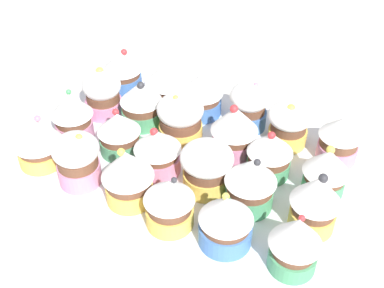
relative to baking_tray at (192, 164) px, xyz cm
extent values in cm
cube|color=beige|center=(0.00, 0.00, -2.10)|extent=(180.00, 180.00, 3.00)
cube|color=silver|center=(0.00, 0.00, 0.00)|extent=(47.40, 33.46, 1.20)
cylinder|color=pink|center=(-16.85, -9.90, 1.80)|extent=(5.35, 5.35, 2.39)
cylinder|color=brown|center=(-16.85, -9.90, 3.79)|extent=(5.04, 5.04, 1.60)
cone|color=white|center=(-16.85, -9.90, 5.99)|extent=(5.73, 5.73, 2.81)
cylinder|color=#EFC651|center=(-9.82, -9.76, 1.79)|extent=(5.40, 5.40, 2.38)
cylinder|color=brown|center=(-9.82, -9.76, 3.65)|extent=(4.87, 4.87, 1.35)
ellipsoid|color=white|center=(-9.82, -9.76, 5.29)|extent=(5.92, 5.92, 3.19)
sphere|color=#EAD64C|center=(-9.85, -9.60, 6.71)|extent=(1.15, 1.15, 1.15)
cylinder|color=#477AC6|center=(-3.44, -10.67, 1.94)|extent=(5.30, 5.30, 2.68)
cylinder|color=brown|center=(-3.44, -10.67, 3.95)|extent=(4.68, 4.68, 1.36)
ellipsoid|color=white|center=(-3.44, -10.67, 5.78)|extent=(5.66, 5.66, 3.83)
sphere|color=pink|center=(-3.99, -11.24, 7.59)|extent=(0.67, 0.67, 0.67)
cylinder|color=#477AC6|center=(4.03, -10.32, 1.82)|extent=(6.01, 6.01, 2.44)
cylinder|color=brown|center=(4.03, -10.32, 3.63)|extent=(5.55, 5.55, 1.18)
cone|color=white|center=(4.03, -10.32, 5.87)|extent=(6.37, 6.37, 3.29)
cylinder|color=pink|center=(9.95, -10.41, 1.83)|extent=(6.16, 6.16, 2.46)
cylinder|color=brown|center=(9.95, -10.41, 3.64)|extent=(5.66, 5.66, 1.17)
cone|color=white|center=(9.95, -10.41, 5.74)|extent=(6.80, 6.80, 3.02)
cylinder|color=#477AC6|center=(18.01, -10.02, 1.92)|extent=(5.97, 5.97, 2.64)
cylinder|color=brown|center=(18.01, -10.02, 3.77)|extent=(5.54, 5.54, 1.05)
cone|color=white|center=(18.01, -10.02, 5.83)|extent=(6.19, 6.19, 3.07)
sphere|color=red|center=(17.70, -10.57, 7.21)|extent=(0.98, 0.98, 0.98)
cylinder|color=#4C9E6B|center=(-17.13, -2.90, 1.71)|extent=(5.23, 5.23, 2.22)
cylinder|color=brown|center=(-17.13, -2.90, 3.38)|extent=(4.97, 4.97, 1.12)
cone|color=white|center=(-17.13, -2.90, 5.60)|extent=(5.77, 5.77, 3.32)
sphere|color=#EAD64C|center=(-17.04, -3.29, 7.10)|extent=(1.08, 1.08, 1.08)
cylinder|color=#4C9E6B|center=(-9.83, -2.68, 1.75)|extent=(5.64, 5.64, 2.29)
cylinder|color=brown|center=(-9.83, -2.68, 3.58)|extent=(5.41, 5.41, 1.38)
cone|color=white|center=(-9.83, -2.68, 5.73)|extent=(5.93, 5.93, 2.90)
sphere|color=red|center=(-9.82, -2.56, 7.03)|extent=(1.00, 1.00, 1.00)
cylinder|color=pink|center=(-4.18, -4.09, 1.95)|extent=(5.80, 5.80, 2.69)
cylinder|color=brown|center=(-4.18, -4.09, 3.98)|extent=(5.39, 5.39, 1.38)
cone|color=white|center=(-4.18, -4.09, 6.50)|extent=(6.35, 6.35, 3.66)
sphere|color=red|center=(-3.99, -3.96, 8.17)|extent=(1.11, 1.11, 1.11)
cylinder|color=#EFC651|center=(3.80, -3.63, 1.74)|extent=(6.17, 6.17, 2.28)
cylinder|color=brown|center=(3.80, -3.63, 3.60)|extent=(5.83, 5.83, 1.43)
ellipsoid|color=white|center=(3.80, -3.63, 5.57)|extent=(6.49, 6.49, 4.18)
sphere|color=#EAD64C|center=(4.27, -3.28, 7.54)|extent=(0.78, 0.78, 0.78)
cylinder|color=#4C9E6B|center=(10.56, -4.07, 1.82)|extent=(6.00, 6.00, 2.44)
cylinder|color=brown|center=(10.56, -4.07, 3.74)|extent=(5.67, 5.67, 1.40)
cone|color=white|center=(10.56, -4.07, 5.98)|extent=(6.10, 6.10, 3.09)
sphere|color=#333338|center=(10.24, -3.81, 7.37)|extent=(1.04, 1.04, 1.04)
cylinder|color=pink|center=(16.89, -3.35, 1.77)|extent=(5.50, 5.50, 2.33)
cylinder|color=brown|center=(16.89, -3.35, 3.64)|extent=(4.91, 4.91, 1.42)
ellipsoid|color=white|center=(16.89, -3.35, 5.60)|extent=(5.67, 5.67, 4.19)
sphere|color=#EAD64C|center=(17.33, -3.92, 7.53)|extent=(1.16, 1.16, 1.16)
cylinder|color=#EFC651|center=(-17.73, 3.43, 1.90)|extent=(5.38, 5.38, 2.60)
cylinder|color=brown|center=(-17.73, 3.43, 3.98)|extent=(4.93, 4.93, 1.56)
cone|color=white|center=(-17.73, 3.43, 6.61)|extent=(5.87, 5.87, 3.69)
sphere|color=#333338|center=(-17.96, 3.21, 8.29)|extent=(1.09, 1.09, 1.09)
cylinder|color=#4C9E6B|center=(-9.96, 3.82, 1.95)|extent=(5.80, 5.80, 2.70)
cylinder|color=brown|center=(-9.96, 3.82, 4.02)|extent=(5.57, 5.57, 1.43)
cone|color=white|center=(-9.96, 3.82, 6.33)|extent=(6.27, 6.27, 3.21)
sphere|color=#333338|center=(-10.49, 3.72, 7.81)|extent=(0.85, 0.85, 0.85)
cylinder|color=#EFC651|center=(-3.97, 3.50, 1.87)|extent=(6.00, 6.00, 2.55)
cylinder|color=brown|center=(-3.97, 3.50, 3.80)|extent=(5.61, 5.61, 1.31)
ellipsoid|color=white|center=(-3.97, 3.50, 5.56)|extent=(6.63, 6.63, 3.69)
cylinder|color=pink|center=(3.07, 3.63, 1.84)|extent=(5.89, 5.89, 2.49)
cylinder|color=brown|center=(3.07, 3.63, 3.68)|extent=(5.30, 5.30, 1.18)
cone|color=white|center=(3.07, 3.63, 5.67)|extent=(6.18, 6.18, 2.81)
sphere|color=red|center=(3.44, 3.66, 6.92)|extent=(1.03, 1.03, 1.03)
cylinder|color=#4C9E6B|center=(9.64, 2.83, 1.72)|extent=(5.62, 5.62, 2.24)
cylinder|color=brown|center=(9.64, 2.83, 3.47)|extent=(5.35, 5.35, 1.25)
cone|color=white|center=(9.64, 2.83, 5.51)|extent=(5.86, 5.86, 2.83)
sphere|color=red|center=(10.21, 2.37, 6.79)|extent=(0.90, 0.90, 0.90)
cylinder|color=pink|center=(17.10, 3.33, 1.89)|extent=(5.26, 5.26, 2.59)
cylinder|color=brown|center=(17.10, 3.33, 3.87)|extent=(4.93, 4.93, 1.38)
cone|color=white|center=(17.10, 3.33, 6.23)|extent=(5.79, 5.79, 3.33)
sphere|color=#4CB266|center=(17.57, 2.73, 7.78)|extent=(0.73, 0.73, 0.73)
cylinder|color=#4C9E6B|center=(-17.68, 9.88, 1.74)|extent=(5.25, 5.25, 2.29)
cylinder|color=brown|center=(-17.68, 9.88, 3.66)|extent=(4.63, 4.63, 1.54)
cone|color=white|center=(-17.68, 9.88, 6.24)|extent=(5.73, 5.73, 3.63)
sphere|color=red|center=(-17.76, 9.49, 7.95)|extent=(0.71, 0.71, 0.71)
cylinder|color=#477AC6|center=(-9.84, 10.26, 1.93)|extent=(6.10, 6.10, 2.66)
cylinder|color=brown|center=(-9.84, 10.26, 3.82)|extent=(5.53, 5.53, 1.13)
cone|color=white|center=(-9.84, 10.26, 5.98)|extent=(6.15, 6.15, 3.17)
sphere|color=#EAD64C|center=(-9.51, 9.95, 7.44)|extent=(0.85, 0.85, 0.85)
cylinder|color=#EFC651|center=(-2.97, 10.90, 1.81)|extent=(5.67, 5.67, 2.42)
cylinder|color=brown|center=(-2.97, 10.90, 3.81)|extent=(5.17, 5.17, 1.59)
cone|color=white|center=(-2.97, 10.90, 6.01)|extent=(5.96, 5.96, 2.80)
sphere|color=#333338|center=(-3.33, 10.30, 7.30)|extent=(0.70, 0.70, 0.70)
cylinder|color=#EFC651|center=(3.38, 9.89, 1.86)|extent=(5.85, 5.85, 2.52)
cylinder|color=brown|center=(3.38, 9.89, 3.84)|extent=(5.53, 5.53, 1.44)
cone|color=white|center=(3.38, 9.89, 6.41)|extent=(6.41, 6.41, 3.71)
sphere|color=#EAD64C|center=(3.92, 9.94, 8.12)|extent=(0.95, 0.95, 0.95)
cylinder|color=pink|center=(10.82, 10.19, 1.99)|extent=(5.49, 5.49, 2.79)
cylinder|color=brown|center=(10.82, 10.19, 4.10)|extent=(5.14, 5.14, 1.42)
ellipsoid|color=white|center=(10.82, 10.19, 5.93)|extent=(5.92, 5.92, 3.75)
sphere|color=#EAD64C|center=(10.31, 9.71, 7.67)|extent=(0.91, 0.91, 0.91)
cylinder|color=#EFC651|center=(17.69, 9.79, 1.71)|extent=(5.91, 5.91, 2.21)
cylinder|color=brown|center=(17.69, 9.79, 3.39)|extent=(5.43, 5.43, 1.16)
cone|color=white|center=(17.69, 9.79, 5.92)|extent=(6.57, 6.57, 3.89)
sphere|color=pink|center=(17.22, 9.31, 7.74)|extent=(0.79, 0.79, 0.79)
camera|label=1|loc=(-24.35, 44.75, 46.25)|focal=47.25mm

